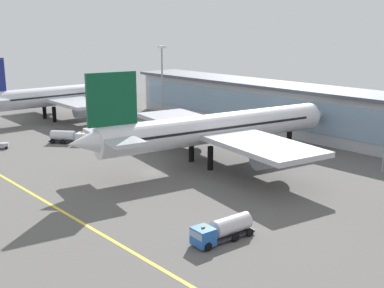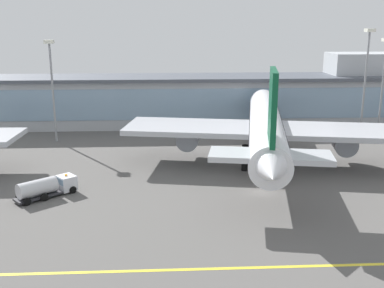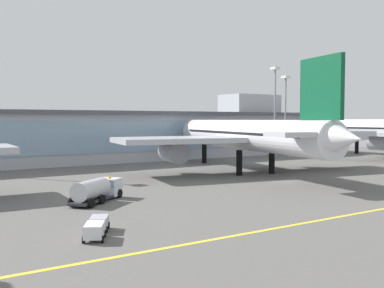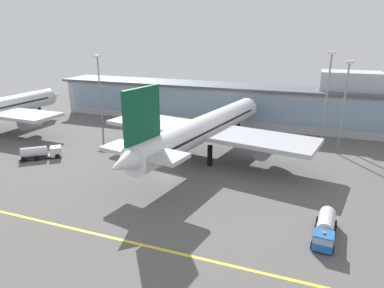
{
  "view_description": "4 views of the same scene",
  "coord_description": "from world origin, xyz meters",
  "views": [
    {
      "loc": [
        69.76,
        -52.96,
        26.9
      ],
      "look_at": [
        3.02,
        7.02,
        4.86
      ],
      "focal_mm": 45.66,
      "sensor_mm": 36.0,
      "label": 1
    },
    {
      "loc": [
        -13.91,
        -64.83,
        24.83
      ],
      "look_at": [
        -9.77,
        12.43,
        4.3
      ],
      "focal_mm": 43.28,
      "sensor_mm": 36.0,
      "label": 2
    },
    {
      "loc": [
        -51.23,
        -51.91,
        10.08
      ],
      "look_at": [
        -9.9,
        11.95,
        5.87
      ],
      "focal_mm": 41.64,
      "sensor_mm": 36.0,
      "label": 3
    },
    {
      "loc": [
        26.36,
        -56.62,
        27.44
      ],
      "look_at": [
        0.98,
        11.24,
        3.7
      ],
      "focal_mm": 31.64,
      "sensor_mm": 36.0,
      "label": 4
    }
  ],
  "objects": [
    {
      "name": "apron_light_mast_east",
      "position": [
        28.48,
        32.22,
        15.34
      ],
      "size": [
        1.8,
        1.8,
        23.41
      ],
      "color": "gray",
      "rests_on": "ground"
    },
    {
      "name": "terminal_building",
      "position": [
        1.84,
        47.48,
        6.54
      ],
      "size": [
        118.41,
        14.0,
        17.27
      ],
      "color": "#ADB2B7",
      "rests_on": "ground"
    },
    {
      "name": "baggage_tug_near",
      "position": [
        -31.51,
        -0.2,
        1.51
      ],
      "size": [
        8.51,
        7.64,
        2.9
      ],
      "rotation": [
        0.0,
        0.0,
        0.69
      ],
      "color": "black",
      "rests_on": "ground"
    },
    {
      "name": "service_truck_far",
      "position": [
        -37.49,
        -15.45,
        0.79
      ],
      "size": [
        4.07,
        5.64,
        1.4
      ],
      "rotation": [
        0.0,
        0.0,
        4.22
      ],
      "color": "black",
      "rests_on": "ground"
    },
    {
      "name": "apron_light_mast_west",
      "position": [
        32.57,
        32.59,
        14.24
      ],
      "size": [
        1.8,
        1.8,
        21.44
      ],
      "color": "gray",
      "rests_on": "ground"
    },
    {
      "name": "ground_plane",
      "position": [
        0.0,
        0.0,
        0.0
      ],
      "size": [
        180.0,
        180.0,
        0.0
      ],
      "primitive_type": "plane",
      "color": "#5B5956"
    },
    {
      "name": "airliner_near_right",
      "position": [
        3.17,
        13.16,
        6.97
      ],
      "size": [
        50.78,
        59.42,
        19.1
      ],
      "rotation": [
        0.0,
        0.0,
        1.39
      ],
      "color": "black",
      "rests_on": "ground"
    }
  ]
}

